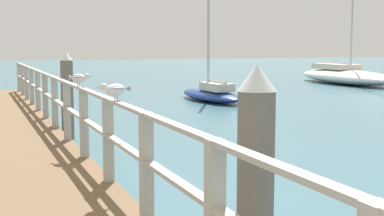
{
  "coord_description": "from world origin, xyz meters",
  "views": [
    {
      "loc": [
        -0.39,
        0.72,
        2.13
      ],
      "look_at": [
        3.18,
        9.53,
        1.02
      ],
      "focal_mm": 50.14,
      "sensor_mm": 36.0,
      "label": 1
    }
  ],
  "objects_px": {
    "dock_piling_near": "(255,196)",
    "boat_2": "(345,76)",
    "seagull_foreground": "(115,89)",
    "boat_4": "(211,93)",
    "seagull_background": "(79,78)",
    "dock_piling_far": "(67,95)"
  },
  "relations": [
    {
      "from": "dock_piling_far",
      "to": "seagull_foreground",
      "type": "relative_size",
      "value": 4.47
    },
    {
      "from": "seagull_background",
      "to": "boat_2",
      "type": "height_order",
      "value": "boat_2"
    },
    {
      "from": "seagull_foreground",
      "to": "seagull_background",
      "type": "xyz_separation_m",
      "value": [
        0.01,
        2.4,
        0.0
      ]
    },
    {
      "from": "dock_piling_far",
      "to": "seagull_background",
      "type": "xyz_separation_m",
      "value": [
        -0.38,
        -3.67,
        0.61
      ]
    },
    {
      "from": "dock_piling_far",
      "to": "seagull_foreground",
      "type": "distance_m",
      "value": 6.11
    },
    {
      "from": "seagull_foreground",
      "to": "boat_2",
      "type": "xyz_separation_m",
      "value": [
        17.62,
        18.3,
        -1.16
      ]
    },
    {
      "from": "dock_piling_far",
      "to": "boat_4",
      "type": "bearing_deg",
      "value": 44.92
    },
    {
      "from": "dock_piling_far",
      "to": "boat_4",
      "type": "xyz_separation_m",
      "value": [
        6.46,
        6.44,
        -0.7
      ]
    },
    {
      "from": "boat_4",
      "to": "boat_2",
      "type": "bearing_deg",
      "value": 26.52
    },
    {
      "from": "boat_4",
      "to": "dock_piling_far",
      "type": "bearing_deg",
      "value": -136.85
    },
    {
      "from": "dock_piling_near",
      "to": "dock_piling_far",
      "type": "bearing_deg",
      "value": 90.0
    },
    {
      "from": "dock_piling_far",
      "to": "boat_2",
      "type": "relative_size",
      "value": 0.2
    },
    {
      "from": "boat_4",
      "to": "seagull_background",
      "type": "bearing_deg",
      "value": -125.83
    },
    {
      "from": "dock_piling_far",
      "to": "seagull_foreground",
      "type": "bearing_deg",
      "value": -93.66
    },
    {
      "from": "dock_piling_near",
      "to": "boat_4",
      "type": "bearing_deg",
      "value": 67.03
    },
    {
      "from": "seagull_foreground",
      "to": "seagull_background",
      "type": "bearing_deg",
      "value": -26.87
    },
    {
      "from": "dock_piling_near",
      "to": "boat_2",
      "type": "xyz_separation_m",
      "value": [
        17.23,
        21.03,
        -0.55
      ]
    },
    {
      "from": "dock_piling_far",
      "to": "boat_2",
      "type": "bearing_deg",
      "value": 35.38
    },
    {
      "from": "dock_piling_near",
      "to": "seagull_foreground",
      "type": "height_order",
      "value": "dock_piling_near"
    },
    {
      "from": "seagull_background",
      "to": "boat_2",
      "type": "relative_size",
      "value": 0.04
    },
    {
      "from": "dock_piling_far",
      "to": "seagull_foreground",
      "type": "xyz_separation_m",
      "value": [
        -0.39,
        -6.06,
        0.61
      ]
    },
    {
      "from": "dock_piling_near",
      "to": "boat_2",
      "type": "bearing_deg",
      "value": 50.68
    }
  ]
}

